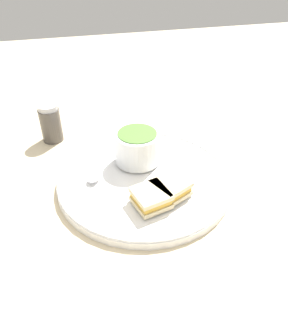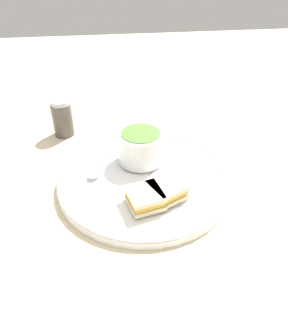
# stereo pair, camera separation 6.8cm
# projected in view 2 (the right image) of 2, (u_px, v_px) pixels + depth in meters

# --- Properties ---
(ground_plane) EXTENTS (2.40, 2.40, 0.00)m
(ground_plane) POSITION_uv_depth(u_px,v_px,m) (144.00, 183.00, 0.70)
(ground_plane) COLOR beige
(plate) EXTENTS (0.37, 0.37, 0.02)m
(plate) POSITION_uv_depth(u_px,v_px,m) (144.00, 179.00, 0.70)
(plate) COLOR white
(plate) RESTS_ON ground_plane
(soup_bowl) EXTENTS (0.10, 0.10, 0.07)m
(soup_bowl) POSITION_uv_depth(u_px,v_px,m) (143.00, 146.00, 0.72)
(soup_bowl) COLOR white
(soup_bowl) RESTS_ON plate
(spoon) EXTENTS (0.10, 0.06, 0.01)m
(spoon) POSITION_uv_depth(u_px,v_px,m) (95.00, 172.00, 0.70)
(spoon) COLOR silver
(spoon) RESTS_ON plate
(sandwich_half_near) EXTENTS (0.08, 0.08, 0.03)m
(sandwich_half_near) POSITION_uv_depth(u_px,v_px,m) (145.00, 198.00, 0.61)
(sandwich_half_near) COLOR beige
(sandwich_half_near) RESTS_ON plate
(sandwich_half_far) EXTENTS (0.09, 0.08, 0.03)m
(sandwich_half_far) POSITION_uv_depth(u_px,v_px,m) (167.00, 189.00, 0.63)
(sandwich_half_far) COLOR beige
(sandwich_half_far) RESTS_ON plate
(salt_shaker) EXTENTS (0.05, 0.05, 0.10)m
(salt_shaker) POSITION_uv_depth(u_px,v_px,m) (62.00, 118.00, 0.84)
(salt_shaker) COLOR #4C4742
(salt_shaker) RESTS_ON ground_plane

